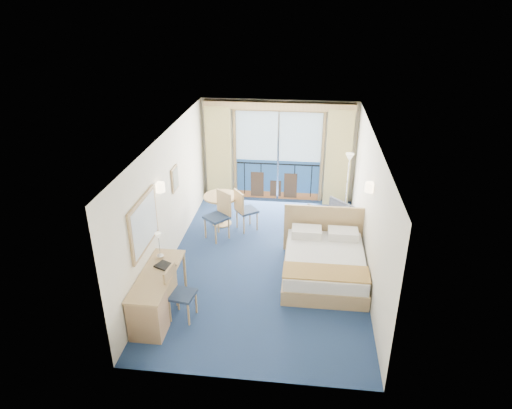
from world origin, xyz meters
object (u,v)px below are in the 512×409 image
Objects in this scene: nightstand at (349,230)px; desk_chair at (177,290)px; table_chair_a at (243,208)px; desk at (150,307)px; armchair at (330,218)px; table_chair_b at (220,213)px; floor_lamp at (349,169)px; bed at (324,263)px; round_table at (221,203)px.

desk_chair is (-3.10, -3.02, 0.27)m from nightstand.
nightstand is 2.46m from table_chair_a.
desk_chair is 0.97× the size of table_chair_a.
desk is 1.65× the size of table_chair_a.
armchair is 2.57m from table_chair_b.
armchair is at bearing -114.43° from floor_lamp.
nightstand is 2.93m from table_chair_b.
desk_chair is at bearing 8.35° from armchair.
floor_lamp is 3.31m from table_chair_b.
bed is 2.71m from table_chair_b.
nightstand is at bearing -132.25° from table_chair_a.
table_chair_b is (-0.48, -0.40, 0.05)m from table_chair_a.
desk is (-2.89, -1.91, 0.13)m from bed.
nightstand is 0.71× the size of armchair.
round_table is 0.64m from table_chair_b.
table_chair_b is at bearing -153.80° from floor_lamp.
nightstand is 3.05m from round_table.
bed is 1.87m from armchair.
armchair is at bearing 135.99° from nightstand.
bed is at bearing 41.58° from armchair.
nightstand is at bearing 92.56° from armchair.
table_chair_b reaches higher than bed.
armchair is 4.35m from desk_chair.
floor_lamp is 1.50× the size of table_chair_b.
round_table reaches higher than armchair.
armchair is at bearing -2.46° from round_table.
table_chair_b reaches higher than nightstand.
bed is 1.57m from nightstand.
table_chair_b is (-2.91, -0.13, 0.33)m from nightstand.
table_chair_a is at bearing 136.94° from bed.
desk_chair is 0.89× the size of table_chair_b.
bed reaches higher than round_table.
round_table is at bearing 6.73° from desk_chair.
desk_chair is 3.36m from table_chair_a.
desk is (-3.47, -3.38, 0.15)m from nightstand.
floor_lamp is 2.73m from table_chair_a.
table_chair_b is (-2.92, -1.43, -0.63)m from floor_lamp.
round_table is at bearing -165.02° from floor_lamp.
armchair is 2.03m from table_chair_a.
desk reaches higher than nightstand.
desk is at bearing -135.74° from nightstand.
table_chair_a is (0.57, -0.24, 0.00)m from round_table.
bed reaches higher than nightstand.
bed is 2.02× the size of table_chair_a.
armchair is (0.16, 1.86, 0.06)m from bed.
round_table is (-2.59, 0.11, 0.21)m from armchair.
floor_lamp is at bearing 53.46° from desk.
floor_lamp is at bearing 89.71° from nightstand.
round_table is at bearing 170.41° from nightstand.
round_table is (0.47, 3.88, 0.13)m from desk.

